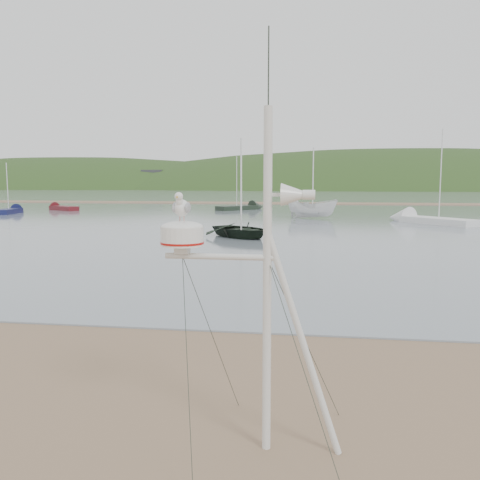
# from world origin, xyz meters

# --- Properties ---
(ground) EXTENTS (560.00, 560.00, 0.00)m
(ground) POSITION_xyz_m (0.00, 0.00, 0.00)
(ground) COLOR brown
(ground) RESTS_ON ground
(water) EXTENTS (560.00, 256.00, 0.04)m
(water) POSITION_xyz_m (0.00, 132.00, 0.02)
(water) COLOR slate
(water) RESTS_ON ground
(sandbar) EXTENTS (560.00, 7.00, 0.07)m
(sandbar) POSITION_xyz_m (0.00, 70.00, 0.07)
(sandbar) COLOR brown
(sandbar) RESTS_ON water
(hill_ridge) EXTENTS (620.00, 180.00, 80.00)m
(hill_ridge) POSITION_xyz_m (18.52, 235.00, -19.70)
(hill_ridge) COLOR #213917
(hill_ridge) RESTS_ON ground
(far_cottages) EXTENTS (294.40, 6.30, 8.00)m
(far_cottages) POSITION_xyz_m (3.00, 196.00, 4.00)
(far_cottages) COLOR beige
(far_cottages) RESTS_ON ground
(mast_rig) EXTENTS (2.28, 2.44, 5.15)m
(mast_rig) POSITION_xyz_m (3.32, -0.82, 1.24)
(mast_rig) COLOR silver
(mast_rig) RESTS_ON ground
(boat_dark) EXTENTS (2.84, 2.89, 4.39)m
(boat_dark) POSITION_xyz_m (-0.35, 22.80, 2.24)
(boat_dark) COLOR black
(boat_dark) RESTS_ON water
(boat_white) EXTENTS (1.96, 1.92, 4.46)m
(boat_white) POSITION_xyz_m (3.77, 39.19, 2.27)
(boat_white) COLOR silver
(boat_white) RESTS_ON water
(dinghy_red_far) EXTENTS (5.38, 4.02, 1.34)m
(dinghy_red_far) POSITION_xyz_m (-25.61, 48.45, 0.29)
(dinghy_red_far) COLOR #541318
(dinghy_red_far) RESTS_ON ground
(sailboat_white_near) EXTENTS (6.63, 7.56, 8.03)m
(sailboat_white_near) POSITION_xyz_m (12.06, 36.01, 0.30)
(sailboat_white_near) COLOR silver
(sailboat_white_near) RESTS_ON ground
(sailboat_dark_mid) EXTENTS (5.67, 6.17, 6.71)m
(sailboat_dark_mid) POSITION_xyz_m (-3.85, 52.69, 0.30)
(sailboat_dark_mid) COLOR black
(sailboat_dark_mid) RESTS_ON ground
(sailboat_blue_near) EXTENTS (2.39, 5.78, 5.64)m
(sailboat_blue_near) POSITION_xyz_m (-27.47, 42.64, 0.30)
(sailboat_blue_near) COLOR #131743
(sailboat_blue_near) RESTS_ON ground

